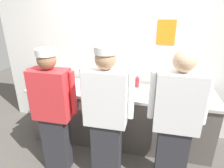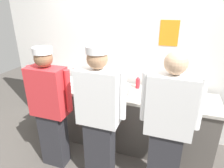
{
  "view_description": "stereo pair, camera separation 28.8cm",
  "coord_description": "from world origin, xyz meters",
  "views": [
    {
      "loc": [
        0.47,
        -2.23,
        2.05
      ],
      "look_at": [
        -0.12,
        0.37,
        0.96
      ],
      "focal_mm": 31.25,
      "sensor_mm": 36.0,
      "label": 1
    },
    {
      "loc": [
        0.75,
        -2.15,
        2.05
      ],
      "look_at": [
        -0.12,
        0.37,
        0.96
      ],
      "focal_mm": 31.25,
      "sensor_mm": 36.0,
      "label": 2
    }
  ],
  "objects": [
    {
      "name": "wall_back",
      "position": [
        0.0,
        0.8,
        1.46
      ],
      "size": [
        4.29,
        0.11,
        2.93
      ],
      "color": "silver",
      "rests_on": "ground"
    },
    {
      "name": "ramekin_green_sauce",
      "position": [
        -0.76,
        0.46,
        0.9
      ],
      "size": [
        0.09,
        0.09,
        0.04
      ],
      "color": "white",
      "rests_on": "prep_counter"
    },
    {
      "name": "prep_counter",
      "position": [
        0.0,
        0.35,
        0.44
      ],
      "size": [
        2.74,
        0.65,
        0.88
      ],
      "color": "#56514C",
      "rests_on": "ground"
    },
    {
      "name": "squeeze_bottle_secondary",
      "position": [
        -1.19,
        0.32,
        0.96
      ],
      "size": [
        0.06,
        0.06,
        0.18
      ],
      "color": "orange",
      "rests_on": "prep_counter"
    },
    {
      "name": "ground_plane",
      "position": [
        0.0,
        0.0,
        0.0
      ],
      "size": [
        9.0,
        9.0,
        0.0
      ],
      "primitive_type": "plane",
      "color": "#514C47"
    },
    {
      "name": "plate_stack_front",
      "position": [
        0.03,
        0.42,
        0.92
      ],
      "size": [
        0.23,
        0.23,
        0.07
      ],
      "color": "white",
      "rests_on": "prep_counter"
    },
    {
      "name": "mixing_bowl_steel",
      "position": [
        -0.28,
        0.35,
        0.94
      ],
      "size": [
        0.34,
        0.34,
        0.12
      ],
      "primitive_type": "cylinder",
      "color": "#B7BABF",
      "rests_on": "prep_counter"
    },
    {
      "name": "chef_near_left",
      "position": [
        -0.68,
        -0.38,
        0.86
      ],
      "size": [
        0.59,
        0.24,
        1.61
      ],
      "color": "#2D2D33",
      "rests_on": "ground"
    },
    {
      "name": "sheet_tray",
      "position": [
        0.78,
        0.37,
        0.89
      ],
      "size": [
        0.58,
        0.38,
        0.02
      ],
      "primitive_type": "cube",
      "rotation": [
        0.0,
        0.0,
        0.2
      ],
      "color": "#B7BABF",
      "rests_on": "prep_counter"
    },
    {
      "name": "chef_center",
      "position": [
        -0.01,
        -0.39,
        0.9
      ],
      "size": [
        0.61,
        0.24,
        1.67
      ],
      "color": "#2D2D33",
      "rests_on": "ground"
    },
    {
      "name": "plate_stack_rear",
      "position": [
        -1.0,
        0.3,
        0.92
      ],
      "size": [
        0.23,
        0.23,
        0.07
      ],
      "color": "white",
      "rests_on": "prep_counter"
    },
    {
      "name": "squeeze_bottle_spare",
      "position": [
        0.24,
        0.53,
        0.97
      ],
      "size": [
        0.06,
        0.06,
        0.18
      ],
      "color": "red",
      "rests_on": "prep_counter"
    },
    {
      "name": "chef_far_right",
      "position": [
        0.74,
        -0.35,
        0.88
      ],
      "size": [
        0.61,
        0.24,
        1.67
      ],
      "color": "#2D2D33",
      "rests_on": "ground"
    },
    {
      "name": "ramekin_orange_sauce",
      "position": [
        -0.8,
        0.32,
        0.91
      ],
      "size": [
        0.09,
        0.09,
        0.05
      ],
      "color": "white",
      "rests_on": "prep_counter"
    },
    {
      "name": "ramekin_yellow_sauce",
      "position": [
        -0.07,
        0.16,
        0.9
      ],
      "size": [
        0.1,
        0.1,
        0.04
      ],
      "color": "white",
      "rests_on": "prep_counter"
    },
    {
      "name": "squeeze_bottle_primary",
      "position": [
        -0.38,
        0.14,
        0.97
      ],
      "size": [
        0.05,
        0.05,
        0.19
      ],
      "color": "red",
      "rests_on": "prep_counter"
    },
    {
      "name": "deli_cup",
      "position": [
        0.2,
        0.23,
        0.93
      ],
      "size": [
        0.09,
        0.09,
        0.1
      ],
      "primitive_type": "cylinder",
      "color": "white",
      "rests_on": "prep_counter"
    }
  ]
}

